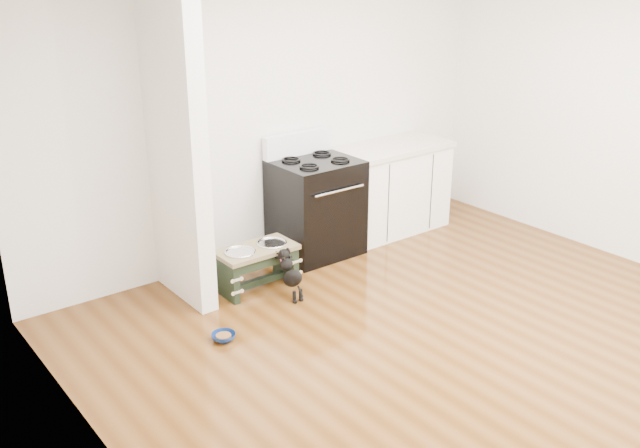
{
  "coord_description": "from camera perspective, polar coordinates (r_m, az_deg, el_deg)",
  "views": [
    {
      "loc": [
        -3.62,
        -2.91,
        2.74
      ],
      "look_at": [
        -0.24,
        1.46,
        0.62
      ],
      "focal_mm": 40.0,
      "sensor_mm": 36.0,
      "label": 1
    }
  ],
  "objects": [
    {
      "name": "cabinet_run",
      "position": [
        7.39,
        5.61,
        2.88
      ],
      "size": [
        1.24,
        0.64,
        0.91
      ],
      "color": "white",
      "rests_on": "ground"
    },
    {
      "name": "dog_feeder",
      "position": [
        6.13,
        -5.07,
        -2.86
      ],
      "size": [
        0.69,
        0.37,
        0.39
      ],
      "color": "black",
      "rests_on": "ground"
    },
    {
      "name": "puppy",
      "position": [
        5.97,
        -2.41,
        -3.9
      ],
      "size": [
        0.12,
        0.35,
        0.42
      ],
      "color": "black",
      "rests_on": "ground"
    },
    {
      "name": "oven_range",
      "position": [
        6.76,
        -0.36,
        1.47
      ],
      "size": [
        0.76,
        0.69,
        1.14
      ],
      "color": "black",
      "rests_on": "ground"
    },
    {
      "name": "floor_bowl",
      "position": [
        5.47,
        -7.72,
        -8.93
      ],
      "size": [
        0.22,
        0.22,
        0.06
      ],
      "rotation": [
        0.0,
        0.0,
        0.21
      ],
      "color": "navy",
      "rests_on": "ground"
    },
    {
      "name": "room_shell",
      "position": [
        4.77,
        13.18,
        6.88
      ],
      "size": [
        5.0,
        5.0,
        5.0
      ],
      "color": "silver",
      "rests_on": "ground"
    },
    {
      "name": "ground",
      "position": [
        5.39,
        11.75,
        -10.04
      ],
      "size": [
        5.0,
        5.0,
        0.0
      ],
      "primitive_type": "plane",
      "color": "#4C2A0D",
      "rests_on": "ground"
    },
    {
      "name": "partition_wall",
      "position": [
        5.74,
        -11.46,
        6.58
      ],
      "size": [
        0.15,
        0.8,
        2.7
      ],
      "primitive_type": "cube",
      "color": "silver",
      "rests_on": "ground"
    }
  ]
}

